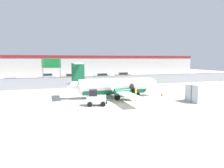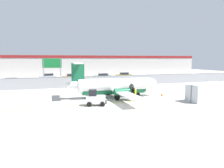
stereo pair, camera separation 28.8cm
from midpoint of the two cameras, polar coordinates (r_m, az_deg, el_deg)
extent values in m
plane|color=#BCB7AD|center=(25.55, 3.22, -5.66)|extent=(140.00, 140.00, 0.00)
cube|color=yellow|center=(27.36, 1.61, -4.83)|extent=(84.00, 0.20, 0.01)
cube|color=gray|center=(42.39, -6.12, 0.56)|extent=(98.00, 0.04, 2.00)
cylinder|color=slate|center=(42.29, -6.13, 1.97)|extent=(98.00, 0.10, 0.10)
cube|color=#38383A|center=(53.69, -8.91, 0.77)|extent=(98.00, 17.00, 0.12)
cube|color=#BCB7B2|center=(71.73, -11.64, 4.70)|extent=(91.00, 8.00, 6.50)
cube|color=maroon|center=(67.74, -11.24, 7.02)|extent=(91.00, 0.20, 0.80)
cylinder|color=white|center=(30.63, 0.89, -0.29)|extent=(10.23, 2.44, 1.90)
ellipsoid|color=white|center=(32.58, 9.89, 0.02)|extent=(2.43, 1.93, 1.80)
ellipsoid|color=white|center=(29.49, -9.06, -0.25)|extent=(2.91, 1.20, 1.05)
cylinder|color=#145938|center=(30.69, 0.89, -1.26)|extent=(9.17, 1.97, 1.48)
cube|color=white|center=(30.73, 1.06, -1.34)|extent=(2.46, 16.06, 0.18)
cylinder|color=#145938|center=(33.25, 0.06, -0.74)|extent=(2.25, 1.02, 0.90)
cone|color=black|center=(33.59, 1.95, -0.67)|extent=(0.47, 0.46, 0.44)
cylinder|color=#262626|center=(33.64, 2.19, -0.66)|extent=(0.15, 2.10, 2.10)
cylinder|color=#145938|center=(28.35, 3.01, -2.02)|extent=(2.25, 1.02, 0.90)
cone|color=black|center=(28.74, 5.18, -1.92)|extent=(0.47, 0.46, 0.44)
cylinder|color=#262626|center=(28.80, 5.46, -1.91)|extent=(0.15, 2.10, 2.10)
cube|color=#145938|center=(29.39, -8.61, 2.38)|extent=(1.71, 0.27, 3.10)
cube|color=white|center=(29.31, -8.91, 5.40)|extent=(1.36, 4.85, 0.14)
cylinder|color=#59595B|center=(31.98, 7.02, -1.79)|extent=(0.15, 0.15, 0.97)
cylinder|color=black|center=(32.05, 7.01, -2.65)|extent=(0.61, 0.25, 0.60)
cylinder|color=#59595B|center=(32.77, -0.75, -1.47)|extent=(0.15, 0.15, 0.90)
cylinder|color=black|center=(32.83, -0.75, -2.24)|extent=(0.77, 0.26, 0.76)
cylinder|color=#59595B|center=(28.58, 1.61, -2.66)|extent=(0.15, 0.15, 0.90)
cylinder|color=black|center=(28.65, 1.61, -3.54)|extent=(0.77, 0.26, 0.76)
cube|color=silver|center=(25.43, -3.94, -4.05)|extent=(2.40, 1.61, 0.90)
cube|color=black|center=(25.29, -4.75, -2.28)|extent=(1.12, 1.19, 0.70)
cube|color=black|center=(25.53, -1.34, -4.68)|extent=(0.43, 1.11, 0.30)
cylinder|color=black|center=(26.13, -2.31, -4.76)|extent=(0.59, 0.31, 0.56)
cylinder|color=black|center=(24.95, -2.18, -5.30)|extent=(0.59, 0.31, 0.56)
cylinder|color=black|center=(26.10, -5.61, -4.79)|extent=(0.59, 0.31, 0.56)
cylinder|color=black|center=(24.93, -5.64, -5.34)|extent=(0.59, 0.31, 0.56)
cylinder|color=#191E4C|center=(28.67, 6.12, -3.48)|extent=(0.21, 0.21, 0.85)
cylinder|color=#191E4C|center=(28.81, 6.39, -3.43)|extent=(0.21, 0.21, 0.85)
cylinder|color=yellow|center=(28.62, 6.28, -2.03)|extent=(0.44, 0.44, 0.60)
cylinder|color=yellow|center=(28.46, 5.97, -2.01)|extent=(0.13, 0.13, 0.55)
cylinder|color=yellow|center=(28.78, 6.58, -1.93)|extent=(0.13, 0.13, 0.55)
sphere|color=tan|center=(28.56, 6.29, -1.16)|extent=(0.22, 0.22, 0.22)
cube|color=#B7BCC1|center=(29.56, 21.80, -2.29)|extent=(2.67, 2.34, 2.20)
cube|color=#333338|center=(29.56, 21.80, -2.29)|extent=(2.42, 0.45, 2.20)
cube|color=orange|center=(32.78, 13.12, -3.07)|extent=(0.36, 0.36, 0.04)
cone|color=orange|center=(32.73, 13.14, -2.52)|extent=(0.28, 0.28, 0.60)
cylinder|color=white|center=(32.71, 13.14, -2.38)|extent=(0.17, 0.17, 0.08)
cube|color=orange|center=(26.76, -2.07, -5.05)|extent=(0.36, 0.36, 0.04)
cone|color=orange|center=(26.70, -2.07, -4.38)|extent=(0.28, 0.28, 0.60)
cylinder|color=white|center=(26.68, -2.07, -4.21)|extent=(0.17, 0.17, 0.08)
cube|color=gray|center=(47.44, -24.44, 0.33)|extent=(4.28, 1.90, 0.80)
cube|color=#262D38|center=(47.38, -24.66, 1.14)|extent=(2.27, 1.66, 0.56)
cylinder|color=black|center=(48.32, -22.72, 0.13)|extent=(0.61, 0.23, 0.60)
cylinder|color=black|center=(46.53, -22.74, -0.10)|extent=(0.61, 0.23, 0.60)
cylinder|color=black|center=(48.45, -26.03, -0.01)|extent=(0.61, 0.23, 0.60)
cylinder|color=black|center=(46.66, -26.18, -0.25)|extent=(0.61, 0.23, 0.60)
cube|color=silver|center=(58.41, -16.24, 1.72)|extent=(4.31, 2.01, 0.80)
cube|color=#262D38|center=(58.38, -16.11, 2.39)|extent=(2.31, 1.72, 0.56)
cylinder|color=black|center=(57.39, -17.50, 1.27)|extent=(0.61, 0.24, 0.60)
cylinder|color=black|center=(59.17, -17.68, 1.42)|extent=(0.61, 0.24, 0.60)
cylinder|color=black|center=(57.74, -14.73, 1.39)|extent=(0.61, 0.24, 0.60)
cylinder|color=black|center=(59.52, -15.00, 1.53)|extent=(0.61, 0.24, 0.60)
cube|color=#B28C19|center=(55.75, -10.54, 1.65)|extent=(4.24, 1.80, 0.80)
cube|color=#262D38|center=(55.71, -10.40, 2.35)|extent=(2.24, 1.61, 0.56)
cylinder|color=black|center=(54.72, -11.86, 1.19)|extent=(0.60, 0.21, 0.60)
cylinder|color=black|center=(56.51, -12.06, 1.35)|extent=(0.60, 0.21, 0.60)
cylinder|color=black|center=(55.08, -8.97, 1.29)|extent=(0.60, 0.21, 0.60)
cylinder|color=black|center=(56.86, -9.25, 1.44)|extent=(0.60, 0.21, 0.60)
cube|color=#19662D|center=(56.58, -2.33, 1.82)|extent=(4.28, 1.92, 0.80)
cube|color=#262D38|center=(56.58, -2.19, 2.51)|extent=(2.28, 1.67, 0.56)
cylinder|color=black|center=(55.30, -3.37, 1.37)|extent=(0.61, 0.23, 0.60)
cylinder|color=black|center=(57.00, -3.96, 1.53)|extent=(0.61, 0.23, 0.60)
cylinder|color=black|center=(56.26, -0.67, 1.47)|extent=(0.61, 0.23, 0.60)
cylinder|color=black|center=(57.93, -1.33, 1.62)|extent=(0.61, 0.23, 0.60)
cube|color=#B28C19|center=(60.48, 3.20, 2.12)|extent=(4.36, 2.15, 0.80)
cube|color=#262D38|center=(60.48, 3.34, 2.77)|extent=(2.36, 1.79, 0.56)
cylinder|color=black|center=(59.27, 2.14, 1.73)|extent=(0.62, 0.26, 0.60)
cylinder|color=black|center=(61.00, 1.70, 1.87)|extent=(0.62, 0.26, 0.60)
cylinder|color=black|center=(60.06, 4.72, 1.77)|extent=(0.62, 0.26, 0.60)
cylinder|color=black|center=(61.77, 4.21, 1.91)|extent=(0.62, 0.26, 0.60)
cylinder|color=slate|center=(43.53, -17.24, 2.77)|extent=(0.14, 0.14, 5.50)
cylinder|color=slate|center=(43.76, -13.05, 2.91)|extent=(0.14, 0.14, 5.50)
cube|color=#14662D|center=(43.55, -15.21, 5.27)|extent=(3.60, 0.10, 1.80)
camera|label=1|loc=(0.14, -89.74, 0.03)|focal=35.00mm
camera|label=2|loc=(0.14, 90.26, -0.03)|focal=35.00mm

